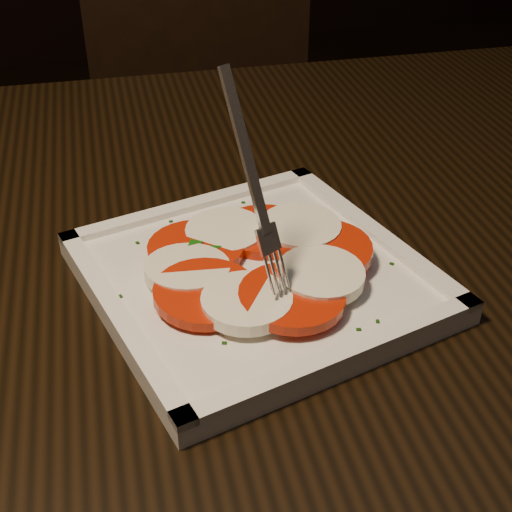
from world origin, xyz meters
TOP-DOWN VIEW (x-y plane):
  - table at (0.04, 0.23)m, footprint 1.28×0.93m
  - chair at (0.14, 0.91)m, footprint 0.49×0.49m
  - plate at (-0.04, 0.13)m, footprint 0.29×0.29m
  - caprese_salad at (-0.04, 0.13)m, footprint 0.22×0.20m
  - fork at (-0.05, 0.11)m, footprint 0.05×0.07m

SIDE VIEW (x-z plane):
  - chair at x=0.14m, z-range 0.07..1.00m
  - table at x=0.04m, z-range 0.28..1.03m
  - plate at x=-0.04m, z-range 0.75..0.76m
  - caprese_salad at x=-0.04m, z-range 0.76..0.79m
  - fork at x=-0.05m, z-range 0.79..0.94m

